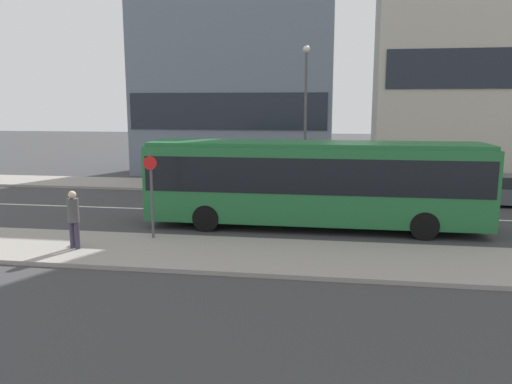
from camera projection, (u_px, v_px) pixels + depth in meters
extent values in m
plane|color=#3A3A3D|center=(207.00, 211.00, 21.31)|extent=(120.00, 120.00, 0.00)
cube|color=gray|center=(156.00, 251.00, 15.21)|extent=(44.00, 3.50, 0.13)
cube|color=gray|center=(235.00, 186.00, 27.38)|extent=(44.00, 3.50, 0.13)
cube|color=silver|center=(207.00, 211.00, 21.31)|extent=(41.80, 0.16, 0.01)
cube|color=slate|center=(234.00, 58.00, 32.03)|extent=(12.62, 5.29, 14.85)
cube|color=#1E232D|center=(226.00, 111.00, 30.00)|extent=(12.12, 0.08, 2.20)
cube|color=#236B38|center=(314.00, 183.00, 18.16)|extent=(12.09, 2.59, 2.69)
cube|color=black|center=(314.00, 172.00, 18.09)|extent=(11.84, 2.62, 1.24)
cube|color=#236B38|center=(314.00, 144.00, 17.91)|extent=(11.90, 2.38, 0.14)
cube|color=black|center=(154.00, 173.00, 19.03)|extent=(0.05, 2.28, 1.62)
cube|color=yellow|center=(153.00, 150.00, 18.88)|extent=(0.04, 1.81, 0.32)
cylinder|color=black|center=(206.00, 218.00, 17.78)|extent=(0.96, 0.28, 0.96)
cylinder|color=black|center=(221.00, 205.00, 20.07)|extent=(0.96, 0.28, 0.96)
cylinder|color=black|center=(424.00, 226.00, 16.65)|extent=(0.96, 0.28, 0.96)
cylinder|color=black|center=(413.00, 211.00, 18.95)|extent=(0.96, 0.28, 0.96)
cube|color=#4C5156|center=(509.00, 194.00, 22.47)|extent=(4.59, 1.83, 0.68)
cube|color=#21262B|center=(506.00, 181.00, 22.39)|extent=(2.52, 1.61, 0.52)
cylinder|color=black|center=(480.00, 201.00, 21.91)|extent=(0.60, 0.18, 0.60)
cylinder|color=black|center=(470.00, 194.00, 23.52)|extent=(0.60, 0.18, 0.60)
cylinder|color=#383347|center=(72.00, 235.00, 15.23)|extent=(0.15, 0.15, 0.83)
cylinder|color=#383347|center=(77.00, 235.00, 15.15)|extent=(0.15, 0.15, 0.83)
cylinder|color=#4C4C4C|center=(73.00, 210.00, 15.06)|extent=(0.34, 0.34, 0.72)
sphere|color=beige|center=(72.00, 195.00, 14.98)|extent=(0.23, 0.23, 0.23)
cylinder|color=#4C4C51|center=(152.00, 197.00, 16.26)|extent=(0.09, 0.09, 2.76)
cylinder|color=red|center=(150.00, 163.00, 16.01)|extent=(0.44, 0.03, 0.44)
cylinder|color=#4C4C51|center=(305.00, 122.00, 25.52)|extent=(0.14, 0.14, 6.97)
sphere|color=silver|center=(307.00, 49.00, 24.90)|extent=(0.36, 0.36, 0.36)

